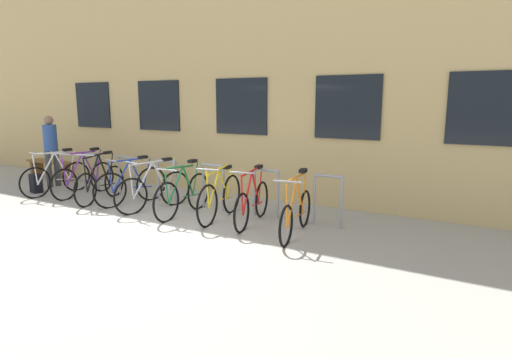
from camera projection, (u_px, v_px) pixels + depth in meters
The scene contains 15 objects.
ground_plane at pixel (139, 233), 6.93m from camera, with size 42.00×42.00×0.00m, color #9E998E.
storefront_building at pixel (305, 61), 11.98m from camera, with size 28.00×6.89×6.50m.
bike_rack at pixel (189, 180), 8.68m from camera, with size 6.54×0.05×0.91m.
bicycle_black at pixel (101, 183), 9.09m from camera, with size 0.56×1.68×1.09m.
bicycle_red at pixel (252, 202), 7.43m from camera, with size 0.48×1.70×1.02m.
bicycle_white at pixel (57, 177), 9.78m from camera, with size 0.44×1.71×1.05m.
bicycle_orange at pixel (296, 213), 6.79m from camera, with size 0.45×1.73×1.05m.
bicycle_green at pixel (183, 194), 8.00m from camera, with size 0.44×1.77×1.04m.
bicycle_yellow at pixel (220, 197), 7.71m from camera, with size 0.44×1.75×1.02m.
bicycle_blue at pixel (131, 185), 8.85m from camera, with size 0.54×1.67×1.01m.
bicycle_silver at pixel (154, 190), 8.38m from camera, with size 0.54×1.72×1.03m.
bicycle_purple at pixel (84, 178), 9.64m from camera, with size 0.44×1.80×1.08m.
wooden_bench at pixel (51, 166), 11.70m from camera, with size 1.68×0.40×0.50m.
person_by_bench at pixel (51, 146), 10.53m from camera, with size 0.32×0.36×1.77m.
backpack at pixel (36, 183), 9.96m from camera, with size 0.28×0.20×0.44m, color black.
Camera 1 is at (4.98, -4.81, 2.15)m, focal length 29.72 mm.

